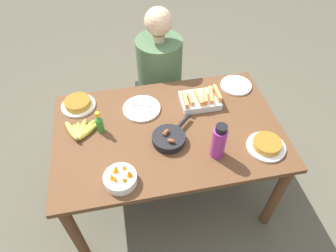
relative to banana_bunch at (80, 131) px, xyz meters
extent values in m
plane|color=#565142|center=(0.56, -0.08, -0.77)|extent=(14.00, 14.00, 0.00)
cube|color=brown|center=(0.56, -0.08, -0.04)|extent=(1.47, 0.94, 0.03)
cylinder|color=brown|center=(-0.12, -0.48, -0.41)|extent=(0.07, 0.07, 0.72)
cylinder|color=brown|center=(1.23, -0.48, -0.41)|extent=(0.07, 0.07, 0.72)
cylinder|color=brown|center=(-0.12, 0.33, -0.41)|extent=(0.07, 0.07, 0.72)
cylinder|color=brown|center=(1.23, 0.33, -0.41)|extent=(0.07, 0.07, 0.72)
ellipsoid|color=gold|center=(0.05, -0.01, 0.00)|extent=(0.17, 0.16, 0.03)
ellipsoid|color=gold|center=(0.04, 0.00, 0.00)|extent=(0.15, 0.18, 0.04)
ellipsoid|color=gold|center=(0.01, 0.01, 0.00)|extent=(0.09, 0.19, 0.04)
ellipsoid|color=gold|center=(-0.01, 0.00, 0.00)|extent=(0.04, 0.16, 0.04)
ellipsoid|color=gold|center=(-0.03, -0.01, 0.00)|extent=(0.06, 0.15, 0.04)
ellipsoid|color=gold|center=(-0.05, 0.01, 0.00)|extent=(0.12, 0.20, 0.04)
cylinder|color=#4C3819|center=(-0.02, -0.07, 0.00)|extent=(0.02, 0.02, 0.04)
cube|color=silver|center=(0.82, 0.12, 0.01)|extent=(0.27, 0.20, 0.05)
cube|color=#ED8E4C|center=(0.71, 0.10, 0.05)|extent=(0.03, 0.14, 0.04)
cube|color=#ED8E4C|center=(0.75, 0.11, 0.04)|extent=(0.02, 0.11, 0.04)
cube|color=#ED8E4C|center=(0.81, 0.11, 0.05)|extent=(0.03, 0.14, 0.04)
cube|color=#ED8E4C|center=(0.85, 0.11, 0.05)|extent=(0.05, 0.14, 0.04)
cube|color=#ED8E4C|center=(0.90, 0.12, 0.05)|extent=(0.05, 0.16, 0.04)
cube|color=#ED8E4C|center=(0.94, 0.12, 0.05)|extent=(0.02, 0.15, 0.05)
cylinder|color=black|center=(0.54, -0.18, -0.01)|extent=(0.20, 0.20, 0.01)
cylinder|color=black|center=(0.54, -0.18, 0.01)|extent=(0.21, 0.21, 0.04)
cylinder|color=black|center=(0.66, -0.06, 0.02)|extent=(0.11, 0.11, 0.02)
ellipsoid|color=brown|center=(0.54, -0.23, 0.05)|extent=(0.05, 0.05, 0.03)
ellipsoid|color=brown|center=(0.52, -0.16, 0.04)|extent=(0.04, 0.04, 0.03)
ellipsoid|color=brown|center=(0.53, -0.15, 0.05)|extent=(0.05, 0.05, 0.03)
cylinder|color=white|center=(-0.01, 0.25, -0.01)|extent=(0.23, 0.23, 0.02)
cylinder|color=gold|center=(-0.01, 0.25, 0.02)|extent=(0.18, 0.18, 0.04)
cylinder|color=#9B601E|center=(-0.01, 0.25, 0.04)|extent=(0.18, 0.18, 0.00)
cylinder|color=white|center=(1.12, -0.34, -0.01)|extent=(0.24, 0.24, 0.02)
cylinder|color=gold|center=(1.12, -0.34, 0.02)|extent=(0.17, 0.17, 0.04)
cylinder|color=#9B601E|center=(1.12, -0.34, 0.04)|extent=(0.17, 0.17, 0.00)
cylinder|color=white|center=(0.41, 0.14, -0.01)|extent=(0.26, 0.26, 0.02)
cylinder|color=#B2B2B7|center=(0.39, 0.16, 0.00)|extent=(0.12, 0.03, 0.01)
cube|color=#B2B2B7|center=(0.48, 0.15, 0.00)|extent=(0.05, 0.03, 0.00)
cylinder|color=white|center=(1.14, 0.25, -0.01)|extent=(0.23, 0.23, 0.02)
cylinder|color=#B2B2B7|center=(1.12, 0.23, 0.00)|extent=(0.05, 0.11, 0.01)
cube|color=#B2B2B7|center=(1.15, 0.31, 0.00)|extent=(0.04, 0.05, 0.00)
cylinder|color=white|center=(0.22, -0.41, 0.01)|extent=(0.18, 0.18, 0.06)
cone|color=orange|center=(0.27, -0.42, 0.06)|extent=(0.05, 0.05, 0.06)
cone|color=orange|center=(0.25, -0.37, 0.05)|extent=(0.05, 0.05, 0.04)
cone|color=orange|center=(0.21, -0.38, 0.06)|extent=(0.06, 0.05, 0.07)
cone|color=orange|center=(0.18, -0.42, 0.05)|extent=(0.04, 0.05, 0.05)
cone|color=orange|center=(0.20, -0.44, 0.06)|extent=(0.04, 0.04, 0.06)
cone|color=orange|center=(0.24, -0.45, 0.05)|extent=(0.05, 0.05, 0.04)
cylinder|color=#992D89|center=(0.80, -0.33, 0.09)|extent=(0.09, 0.09, 0.21)
cylinder|color=black|center=(0.80, -0.33, 0.21)|extent=(0.07, 0.07, 0.04)
cylinder|color=#337F2D|center=(0.13, -0.01, 0.03)|extent=(0.05, 0.05, 0.10)
cone|color=#337F2D|center=(0.13, -0.01, 0.10)|extent=(0.05, 0.05, 0.03)
cylinder|color=gold|center=(0.13, -0.01, 0.13)|extent=(0.03, 0.03, 0.03)
cube|color=black|center=(0.63, 0.65, -0.56)|extent=(0.41, 0.41, 0.43)
cylinder|color=#476642|center=(0.63, 0.65, -0.08)|extent=(0.37, 0.37, 0.53)
cylinder|color=#DBB28E|center=(0.63, 0.65, 0.21)|extent=(0.09, 0.09, 0.05)
sphere|color=#DBB28E|center=(0.63, 0.65, 0.34)|extent=(0.21, 0.21, 0.21)
camera|label=1|loc=(0.30, -1.35, 1.43)|focal=32.00mm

